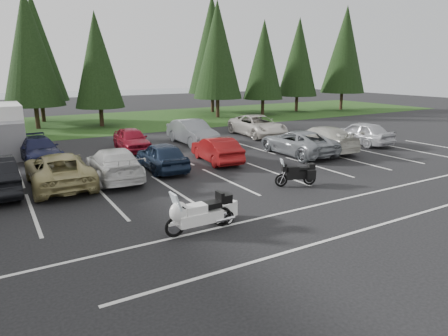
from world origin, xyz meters
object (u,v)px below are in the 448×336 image
Objects in this scene: car_near_7 at (321,139)px; car_far_3 at (192,132)px; box_truck at (1,131)px; cargo_trailer at (220,212)px; car_far_2 at (132,139)px; touring_motorcycle at (199,210)px; car_near_3 at (114,164)px; car_near_8 at (360,133)px; car_far_4 at (258,126)px; car_near_4 at (162,156)px; adventure_motorcycle at (296,172)px; car_near_5 at (216,150)px; car_near_6 at (297,142)px; car_far_1 at (39,149)px; car_near_2 at (59,170)px.

car_near_7 is 8.39m from car_far_3.
cargo_trailer is at bearing -69.78° from box_truck.
touring_motorcycle reaches higher than car_far_2.
car_far_2 is at bearing -110.54° from car_near_3.
car_near_7 is 14.26m from touring_motorcycle.
car_near_8 is 7.40m from car_far_4.
adventure_motorcycle is at bearing 127.70° from car_near_4.
car_near_5 reaches higher than cargo_trailer.
car_near_6 is (5.03, -0.80, 0.04)m from car_near_5.
car_far_2 is 2.80× the size of cargo_trailer.
car_near_4 is 6.82m from adventure_motorcycle.
car_near_6 is (10.78, -0.22, 0.00)m from car_near_3.
car_near_3 is 9.14m from car_far_3.
car_far_1 is 9.49m from car_far_3.
car_near_6 is (14.96, -8.70, -0.72)m from box_truck.
car_far_1 is (-8.30, 5.07, -0.02)m from car_near_5.
car_near_7 is at bearing -173.87° from car_near_6.
car_far_3 reaches higher than adventure_motorcycle.
car_far_2 is at bearing -3.23° from car_far_1.
car_near_6 is 0.99× the size of car_near_7.
box_truck is at bearing -59.34° from car_near_3.
car_far_2 is 0.74× the size of car_far_4.
touring_motorcycle is 1.13m from cargo_trailer.
car_near_8 is at bearing -21.72° from box_truck.
box_truck is at bearing 147.05° from adventure_motorcycle.
car_far_3 is 14.85m from touring_motorcycle.
cargo_trailer is at bearing 22.60° from touring_motorcycle.
car_near_8 is (3.85, 0.28, 0.00)m from car_near_7.
touring_motorcycle is at bearing -139.29° from adventure_motorcycle.
box_truck is 1.25× the size of car_near_8.
car_near_6 is at bearing 17.63° from cargo_trailer.
adventure_motorcycle is (0.69, -5.74, -0.06)m from car_near_5.
car_near_6 is at bearing -101.43° from car_far_4.
car_near_7 reaches higher than car_near_3.
car_near_4 is at bearing 63.77° from cargo_trailer.
car_far_2 is at bearing -130.39° from car_near_2.
car_near_7 is 6.51m from car_far_4.
car_near_3 reaches higher than adventure_motorcycle.
car_near_8 is at bearing -19.52° from car_far_2.
cargo_trailer is (1.55, -7.05, -0.38)m from car_near_3.
car_near_7 is (16.94, -8.56, -0.69)m from box_truck.
car_near_8 reaches higher than cargo_trailer.
car_near_5 is at bearing 115.99° from adventure_motorcycle.
car_far_4 is (15.16, 0.77, 0.11)m from car_far_1.
cargo_trailer is (-11.06, -13.48, -0.43)m from car_far_4.
box_truck reaches higher than car_near_2.
car_far_3 is (11.11, -2.54, -0.64)m from box_truck.
car_far_3 is (9.48, 0.29, 0.14)m from car_far_1.
car_near_8 is (10.87, -0.39, 0.08)m from car_near_5.
box_truck is at bearing 106.23° from touring_motorcycle.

